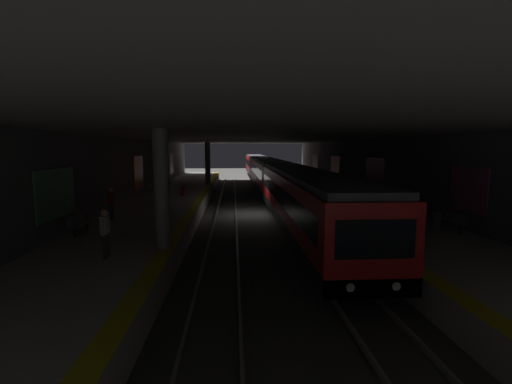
{
  "coord_description": "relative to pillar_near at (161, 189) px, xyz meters",
  "views": [
    {
      "loc": [
        -25.61,
        1.64,
        4.87
      ],
      "look_at": [
        3.96,
        -0.25,
        1.18
      ],
      "focal_mm": 24.82,
      "sensor_mm": 36.0,
      "label": 1
    }
  ],
  "objects": [
    {
      "name": "backpack_on_floor",
      "position": [
        15.61,
        -11.67,
        -2.08
      ],
      "size": [
        0.3,
        0.2,
        0.4
      ],
      "color": "maroon",
      "rests_on": "platform_left"
    },
    {
      "name": "ceiling_slab",
      "position": [
        12.21,
        -4.35,
        2.47
      ],
      "size": [
        60.0,
        19.4,
        0.4
      ],
      "color": "#ADAAA3",
      "rests_on": "wall_left"
    },
    {
      "name": "wall_right",
      "position": [
        12.23,
        5.1,
        -0.52
      ],
      "size": [
        60.0,
        0.56,
        5.6
      ],
      "color": "slate",
      "rests_on": "ground"
    },
    {
      "name": "person_waiting_near",
      "position": [
        -1.07,
        1.76,
        -1.34
      ],
      "size": [
        0.6,
        0.24,
        1.72
      ],
      "color": "#444444",
      "rests_on": "platform_right"
    },
    {
      "name": "bench_left_far",
      "position": [
        24.41,
        -12.88,
        -1.75
      ],
      "size": [
        1.7,
        0.47,
        0.86
      ],
      "color": "#262628",
      "rests_on": "platform_left"
    },
    {
      "name": "metro_train",
      "position": [
        25.77,
        -6.55,
        -1.3
      ],
      "size": [
        60.09,
        2.83,
        3.49
      ],
      "color": "red",
      "rests_on": "track_left"
    },
    {
      "name": "track_left",
      "position": [
        12.21,
        -6.55,
        -3.25
      ],
      "size": [
        60.0,
        1.53,
        0.16
      ],
      "color": "gray",
      "rests_on": "ground"
    },
    {
      "name": "pillar_near",
      "position": [
        0.0,
        0.0,
        0.0
      ],
      "size": [
        0.56,
        0.56,
        4.55
      ],
      "color": "gray",
      "rests_on": "platform_right"
    },
    {
      "name": "platform_left",
      "position": [
        12.21,
        -10.9,
        -2.8
      ],
      "size": [
        60.0,
        5.3,
        1.06
      ],
      "color": "beige",
      "rests_on": "ground"
    },
    {
      "name": "platform_right",
      "position": [
        12.21,
        2.2,
        -2.8
      ],
      "size": [
        60.0,
        5.3,
        1.06
      ],
      "color": "beige",
      "rests_on": "ground"
    },
    {
      "name": "suitcase_rolling",
      "position": [
        15.0,
        1.38,
        -1.91
      ],
      "size": [
        0.32,
        0.25,
        1.02
      ],
      "color": "maroon",
      "rests_on": "platform_right"
    },
    {
      "name": "bench_right_far",
      "position": [
        23.99,
        4.18,
        -1.75
      ],
      "size": [
        1.7,
        0.47,
        0.86
      ],
      "color": "#262628",
      "rests_on": "platform_right"
    },
    {
      "name": "person_walking_mid",
      "position": [
        5.73,
        3.84,
        -1.32
      ],
      "size": [
        0.6,
        0.24,
        1.74
      ],
      "color": "#3D3D3D",
      "rests_on": "platform_right"
    },
    {
      "name": "bench_right_mid",
      "position": [
        16.37,
        4.18,
        -1.75
      ],
      "size": [
        1.7,
        0.47,
        0.86
      ],
      "color": "#262628",
      "rests_on": "platform_right"
    },
    {
      "name": "ground_plane",
      "position": [
        12.21,
        -4.35,
        -3.33
      ],
      "size": [
        120.0,
        120.0,
        0.0
      ],
      "primitive_type": "plane",
      "color": "#42423F"
    },
    {
      "name": "track_right",
      "position": [
        12.21,
        -2.15,
        -3.25
      ],
      "size": [
        60.0,
        1.53,
        0.16
      ],
      "color": "gray",
      "rests_on": "ground"
    },
    {
      "name": "wall_left",
      "position": [
        12.27,
        -13.8,
        -0.52
      ],
      "size": [
        60.0,
        0.56,
        5.6
      ],
      "color": "slate",
      "rests_on": "ground"
    },
    {
      "name": "bench_left_mid",
      "position": [
        2.11,
        -12.88,
        -1.75
      ],
      "size": [
        1.7,
        0.47,
        0.86
      ],
      "color": "#262628",
      "rests_on": "platform_left"
    },
    {
      "name": "person_standing_far",
      "position": [
        24.53,
        -12.28,
        -1.43
      ],
      "size": [
        0.6,
        0.22,
        1.57
      ],
      "color": "#3F3F3F",
      "rests_on": "platform_left"
    },
    {
      "name": "pillar_far",
      "position": [
        24.16,
        0.0,
        0.0
      ],
      "size": [
        0.56,
        0.56,
        4.55
      ],
      "color": "gray",
      "rests_on": "platform_right"
    },
    {
      "name": "trash_bin",
      "position": [
        2.27,
        -12.15,
        -1.85
      ],
      "size": [
        0.44,
        0.44,
        0.85
      ],
      "color": "#595B5E",
      "rests_on": "platform_left"
    },
    {
      "name": "bench_right_near",
      "position": [
        2.51,
        4.18,
        -1.75
      ],
      "size": [
        1.7,
        0.47,
        0.86
      ],
      "color": "#262628",
      "rests_on": "platform_right"
    }
  ]
}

